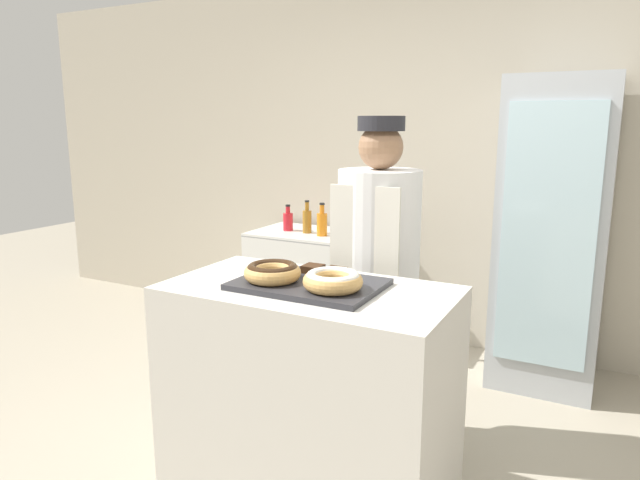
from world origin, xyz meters
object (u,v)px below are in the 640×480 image
(brownie_back_right, at_px, (335,272))
(bottle_amber, at_px, (342,227))
(serving_tray, at_px, (309,284))
(brownie_back_left, at_px, (313,269))
(beverage_fridge, at_px, (553,235))
(bottle_amber_b, at_px, (307,220))
(chest_freezer, at_px, (317,285))
(donut_light_glaze, at_px, (333,280))
(bottle_orange, at_px, (322,223))
(donut_chocolate_glaze, at_px, (272,271))
(baker_person, at_px, (378,277))
(bottle_red, at_px, (288,221))

(brownie_back_right, relative_size, bottle_amber, 0.32)
(serving_tray, bearing_deg, brownie_back_left, 111.60)
(beverage_fridge, bearing_deg, bottle_amber_b, -179.11)
(serving_tray, bearing_deg, bottle_amber, 110.80)
(brownie_back_left, height_order, chest_freezer, brownie_back_left)
(serving_tray, xyz_separation_m, bottle_amber, (-0.59, 1.56, -0.07))
(bottle_amber, xyz_separation_m, bottle_amber_b, (-0.37, 0.17, -0.00))
(bottle_amber_b, bearing_deg, beverage_fridge, 0.89)
(donut_light_glaze, xyz_separation_m, brownie_back_left, (-0.19, 0.20, -0.02))
(chest_freezer, xyz_separation_m, bottle_orange, (0.08, -0.08, 0.50))
(serving_tray, xyz_separation_m, donut_chocolate_glaze, (-0.14, -0.06, 0.05))
(beverage_fridge, bearing_deg, serving_tray, -113.50)
(brownie_back_left, relative_size, baker_person, 0.05)
(baker_person, xyz_separation_m, bottle_red, (-1.19, 1.11, 0.03))
(donut_light_glaze, xyz_separation_m, bottle_amber, (-0.73, 1.62, -0.12))
(serving_tray, height_order, chest_freezer, serving_tray)
(brownie_back_right, distance_m, bottle_amber_b, 1.89)
(bottle_red, relative_size, bottle_amber_b, 0.81)
(bottle_orange, bearing_deg, bottle_amber_b, 163.02)
(brownie_back_right, distance_m, bottle_amber, 1.57)
(brownie_back_left, height_order, bottle_amber_b, bottle_amber_b)
(chest_freezer, height_order, bottle_amber_b, bottle_amber_b)
(chest_freezer, distance_m, bottle_red, 0.54)
(donut_chocolate_glaze, bearing_deg, beverage_fridge, 63.53)
(donut_chocolate_glaze, xyz_separation_m, bottle_red, (-1.00, 1.80, -0.14))
(brownie_back_right, bearing_deg, bottle_orange, 119.34)
(donut_light_glaze, distance_m, bottle_amber, 1.78)
(bottle_amber, distance_m, bottle_red, 0.58)
(brownie_back_right, height_order, bottle_amber_b, bottle_amber_b)
(brownie_back_right, distance_m, baker_person, 0.51)
(baker_person, xyz_separation_m, beverage_fridge, (0.71, 1.12, 0.08))
(bottle_amber, height_order, bottle_orange, bottle_amber)
(baker_person, bearing_deg, donut_chocolate_glaze, -105.60)
(serving_tray, height_order, brownie_back_right, brownie_back_right)
(bottle_red, bearing_deg, donut_chocolate_glaze, -60.92)
(serving_tray, height_order, bottle_amber_b, bottle_amber_b)
(brownie_back_right, xyz_separation_m, bottle_amber, (-0.65, 1.42, -0.09))
(baker_person, distance_m, bottle_red, 1.63)
(chest_freezer, height_order, bottle_orange, bottle_orange)
(beverage_fridge, relative_size, bottle_amber_b, 7.74)
(donut_light_glaze, bearing_deg, beverage_fridge, 71.01)
(brownie_back_left, bearing_deg, bottle_orange, 116.16)
(donut_light_glaze, bearing_deg, donut_chocolate_glaze, 180.00)
(brownie_back_left, bearing_deg, bottle_red, 124.09)
(serving_tray, bearing_deg, brownie_back_right, 68.40)
(beverage_fridge, xyz_separation_m, bottle_amber_b, (-1.73, -0.03, -0.04))
(serving_tray, xyz_separation_m, brownie_back_left, (-0.05, 0.14, 0.03))
(brownie_back_right, xyz_separation_m, chest_freezer, (-0.95, 1.62, -0.60))
(donut_chocolate_glaze, xyz_separation_m, chest_freezer, (-0.76, 1.82, -0.63))
(baker_person, xyz_separation_m, bottle_amber, (-0.65, 0.93, 0.05))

